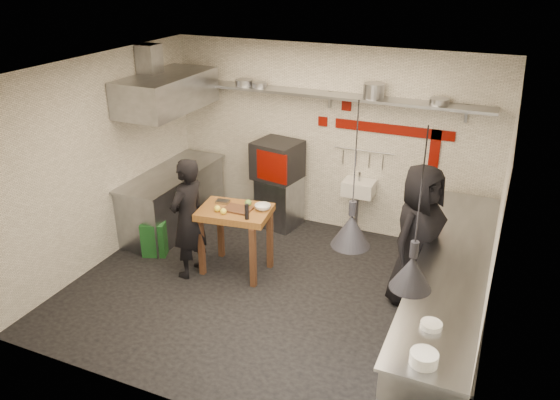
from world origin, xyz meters
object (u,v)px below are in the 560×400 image
at_px(green_bin, 155,237).
at_px(chef_right, 418,237).
at_px(oven_stand, 279,202).
at_px(prep_table, 236,240).
at_px(combi_oven, 277,160).
at_px(chef_left, 188,219).

distance_m(green_bin, chef_right, 3.67).
xyz_separation_m(oven_stand, prep_table, (0.02, -1.50, 0.06)).
bearing_deg(oven_stand, prep_table, -78.74).
xyz_separation_m(combi_oven, chef_right, (2.36, -1.26, -0.19)).
height_order(green_bin, chef_right, chef_right).
distance_m(green_bin, chef_left, 0.99).
height_order(oven_stand, combi_oven, combi_oven).
bearing_deg(prep_table, chef_left, -157.78).
relative_size(combi_oven, chef_left, 0.40).
bearing_deg(oven_stand, chef_right, -18.00).
bearing_deg(chef_left, oven_stand, 173.40).
bearing_deg(green_bin, oven_stand, 50.36).
xyz_separation_m(prep_table, chef_left, (-0.52, -0.30, 0.36)).
relative_size(combi_oven, green_bin, 1.29).
relative_size(oven_stand, chef_left, 0.49).
height_order(combi_oven, chef_left, chef_left).
distance_m(green_bin, prep_table, 1.31).
xyz_separation_m(oven_stand, combi_oven, (-0.03, -0.01, 0.69)).
height_order(prep_table, chef_left, chef_left).
bearing_deg(combi_oven, chef_left, -94.34).
relative_size(prep_table, chef_right, 0.51).
bearing_deg(prep_table, combi_oven, 84.01).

